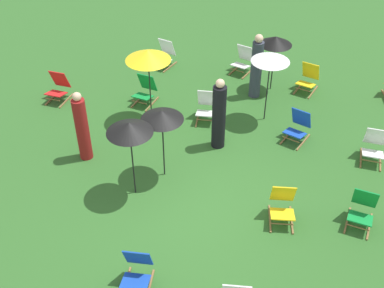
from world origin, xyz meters
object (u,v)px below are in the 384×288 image
at_px(deckchair_8, 137,271).
at_px(person_0, 219,116).
at_px(deckchair_7, 165,54).
at_px(person_1, 256,68).
at_px(deckchair_14, 243,60).
at_px(umbrella_1, 276,41).
at_px(person_2, 82,128).
at_px(deckchair_1, 58,88).
at_px(deckchair_3, 308,79).
at_px(umbrella_3, 271,57).
at_px(deckchair_4, 362,209).
at_px(deckchair_11, 298,127).
at_px(umbrella_4, 129,128).
at_px(deckchair_0, 374,146).
at_px(umbrella_0, 148,55).
at_px(deckchair_6, 145,90).
at_px(deckchair_9, 206,107).
at_px(umbrella_2, 162,115).
at_px(deckchair_2, 282,205).

relative_size(deckchair_8, person_0, 0.45).
height_order(deckchair_7, person_1, person_1).
bearing_deg(deckchair_14, umbrella_1, -21.59).
distance_m(person_1, person_2, 5.05).
xyz_separation_m(deckchair_7, deckchair_14, (2.36, 0.38, 0.00)).
relative_size(deckchair_1, deckchair_3, 0.99).
bearing_deg(umbrella_3, deckchair_4, -49.28).
bearing_deg(person_2, deckchair_11, -150.67).
bearing_deg(person_2, umbrella_1, -125.56).
xyz_separation_m(umbrella_4, person_1, (1.58, 4.69, -0.86)).
relative_size(deckchair_3, person_0, 0.45).
xyz_separation_m(deckchair_7, person_1, (3.00, -0.84, 0.51)).
distance_m(deckchair_0, deckchair_11, 1.81).
bearing_deg(deckchair_11, umbrella_0, -158.84).
bearing_deg(umbrella_3, deckchair_6, -175.92).
xyz_separation_m(deckchair_3, deckchair_9, (-2.30, -2.28, 0.00)).
xyz_separation_m(deckchair_11, person_0, (-1.78, -0.87, 0.51)).
bearing_deg(umbrella_3, umbrella_4, -119.83).
distance_m(deckchair_8, umbrella_3, 6.11).
height_order(deckchair_7, deckchair_14, same).
relative_size(deckchair_1, umbrella_4, 0.45).
bearing_deg(person_1, deckchair_7, -96.68).
distance_m(deckchair_4, umbrella_0, 5.98).
height_order(deckchair_4, umbrella_0, umbrella_0).
bearing_deg(deckchair_3, person_2, -121.71).
height_order(umbrella_2, person_1, person_1).
xyz_separation_m(umbrella_1, person_2, (-3.54, -4.43, -0.66)).
distance_m(deckchair_8, deckchair_9, 5.38).
bearing_deg(person_0, umbrella_0, -111.19).
height_order(umbrella_4, person_1, umbrella_4).
xyz_separation_m(deckchair_0, deckchair_4, (-0.14, -2.20, 0.00)).
bearing_deg(deckchair_9, deckchair_3, 34.11).
xyz_separation_m(deckchair_6, deckchair_8, (2.19, -5.61, 0.00)).
xyz_separation_m(umbrella_1, person_0, (-0.70, -3.02, -0.63)).
distance_m(deckchair_1, deckchair_9, 4.16).
bearing_deg(umbrella_1, deckchair_11, -63.36).
distance_m(deckchair_2, deckchair_4, 1.59).
bearing_deg(deckchair_0, deckchair_9, 173.51).
height_order(deckchair_1, umbrella_2, umbrella_2).
bearing_deg(deckchair_8, umbrella_3, 68.88).
height_order(umbrella_0, umbrella_3, umbrella_0).
bearing_deg(deckchair_0, deckchair_11, 171.26).
bearing_deg(deckchair_2, deckchair_14, 97.70).
relative_size(umbrella_4, person_2, 1.04).
bearing_deg(deckchair_6, deckchair_9, -2.13).
xyz_separation_m(deckchair_1, deckchair_4, (8.19, -2.17, 0.00)).
relative_size(deckchair_7, person_0, 0.45).
xyz_separation_m(umbrella_4, person_0, (1.24, 2.18, -0.86)).
distance_m(deckchair_9, person_2, 3.32).
bearing_deg(umbrella_4, umbrella_1, 69.46).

